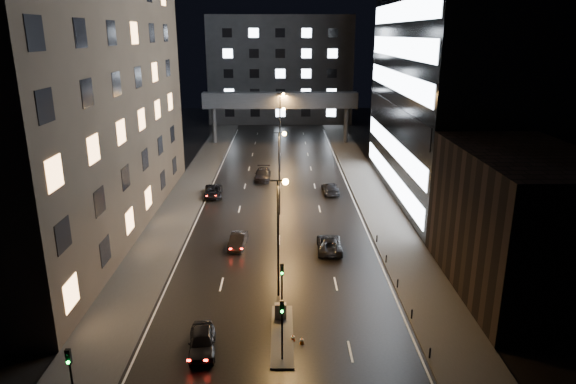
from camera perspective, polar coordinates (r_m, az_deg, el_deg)
name	(u,v)px	position (r m, az deg, el deg)	size (l,w,h in m)	color
ground	(280,186)	(73.51, -0.92, 0.66)	(160.00, 160.00, 0.00)	black
sidewalk_left	(186,197)	(69.90, -11.23, -0.50)	(5.00, 110.00, 0.15)	#383533
sidewalk_right	(373,196)	(69.78, 9.39, -0.43)	(5.00, 110.00, 0.15)	#383533
building_left	(57,43)	(59.05, -24.29, 14.83)	(15.00, 48.00, 40.00)	#2D2319
building_right_low	(520,223)	(46.56, 24.38, -3.15)	(10.00, 18.00, 12.00)	black
building_right_glass	(481,20)	(70.89, 20.67, 17.43)	(20.00, 36.00, 45.00)	black
building_far	(280,69)	(128.73, -0.85, 13.48)	(34.00, 14.00, 25.00)	#333335
skybridge	(280,101)	(101.24, -0.88, 10.08)	(30.00, 3.00, 10.00)	#333335
median_island	(282,335)	(38.62, -0.66, -15.57)	(1.60, 8.00, 0.15)	#383533
traffic_signal_near	(282,281)	(39.27, -0.67, -9.89)	(0.28, 0.34, 4.40)	black
traffic_signal_far	(282,320)	(34.47, -0.67, -14.07)	(0.28, 0.34, 4.40)	black
traffic_signal_corner	(71,372)	(32.62, -23.01, -17.94)	(0.28, 0.34, 4.40)	black
bollard_row	(404,299)	(43.42, 12.79, -11.48)	(0.12, 25.12, 0.90)	black
streetlight_near	(280,223)	(41.10, -0.89, -3.42)	(1.45, 0.50, 10.15)	black
streetlight_mid_a	(281,162)	(60.22, -0.83, 3.32)	(1.45, 0.50, 10.15)	black
streetlight_mid_b	(281,131)	(79.78, -0.80, 6.79)	(1.45, 0.50, 10.15)	black
streetlight_far	(281,112)	(99.51, -0.79, 8.88)	(1.45, 0.50, 10.15)	black
car_away_a	(202,341)	(37.16, -9.53, -16.04)	(1.80, 4.47, 1.52)	black
car_away_b	(238,241)	(52.89, -5.60, -5.41)	(1.48, 4.25, 1.40)	black
car_away_c	(213,191)	(69.46, -8.30, 0.08)	(2.34, 5.08, 1.41)	black
car_away_d	(263,174)	(76.71, -2.83, 1.98)	(2.27, 5.59, 1.62)	black
car_toward_a	(329,244)	(52.00, 4.62, -5.76)	(2.41, 5.23, 1.45)	black
car_toward_b	(330,188)	(70.25, 4.72, 0.43)	(2.05, 5.03, 1.46)	black
utility_cabinet	(281,311)	(40.08, -0.83, -13.09)	(0.88, 0.47, 1.22)	#515154
cone_a	(293,338)	(37.99, 0.54, -15.87)	(0.34, 0.34, 0.50)	#F14E0C
cone_b	(302,341)	(37.70, 1.54, -16.17)	(0.33, 0.33, 0.50)	orange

